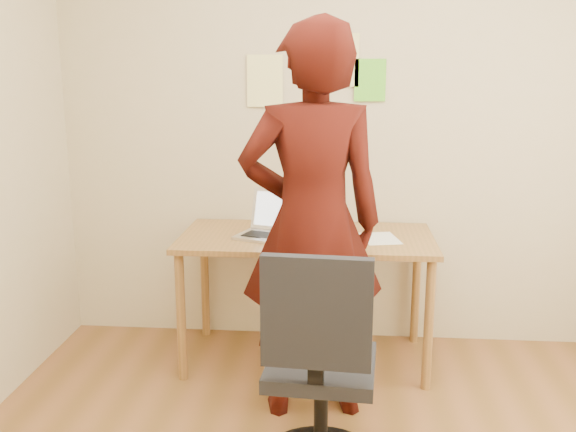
# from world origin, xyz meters

# --- Properties ---
(room) EXTENTS (3.58, 3.58, 2.78)m
(room) POSITION_xyz_m (0.00, 0.00, 1.35)
(room) COLOR brown
(room) RESTS_ON ground
(desk) EXTENTS (1.40, 0.70, 0.74)m
(desk) POSITION_xyz_m (-0.25, 1.38, 0.65)
(desk) COLOR olive
(desk) RESTS_ON ground
(laptop) EXTENTS (0.42, 0.39, 0.24)m
(laptop) POSITION_xyz_m (-0.44, 1.36, 0.79)
(laptop) COLOR #BABAC2
(laptop) RESTS_ON desk
(paper_sheet) EXTENTS (0.24, 0.30, 0.00)m
(paper_sheet) POSITION_xyz_m (0.16, 1.35, 0.74)
(paper_sheet) COLOR white
(paper_sheet) RESTS_ON desk
(phone) EXTENTS (0.08, 0.14, 0.01)m
(phone) POSITION_xyz_m (-0.08, 1.18, 0.75)
(phone) COLOR black
(phone) RESTS_ON desk
(wall_note_left) EXTENTS (0.21, 0.00, 0.30)m
(wall_note_left) POSITION_xyz_m (-0.52, 1.74, 1.57)
(wall_note_left) COLOR #FDF497
(wall_note_left) RESTS_ON room
(wall_note_mid) EXTENTS (0.21, 0.00, 0.30)m
(wall_note_mid) POSITION_xyz_m (-0.08, 1.74, 1.69)
(wall_note_mid) COLOR #FDF497
(wall_note_mid) RESTS_ON room
(wall_note_right) EXTENTS (0.18, 0.00, 0.24)m
(wall_note_right) POSITION_xyz_m (0.09, 1.74, 1.58)
(wall_note_right) COLOR #68DE32
(wall_note_right) RESTS_ON room
(office_chair) EXTENTS (0.51, 0.51, 0.99)m
(office_chair) POSITION_xyz_m (-0.13, 0.30, 0.42)
(office_chair) COLOR black
(office_chair) RESTS_ON ground
(person) EXTENTS (0.75, 0.56, 1.87)m
(person) POSITION_xyz_m (-0.19, 0.84, 0.94)
(person) COLOR #350C07
(person) RESTS_ON ground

